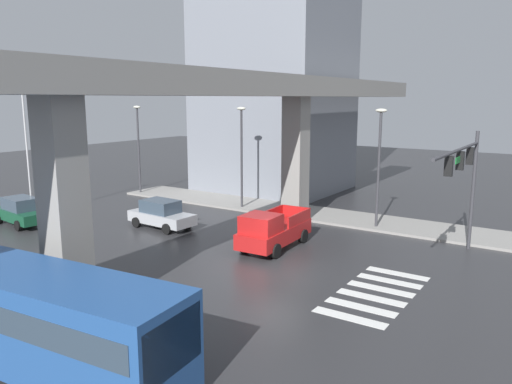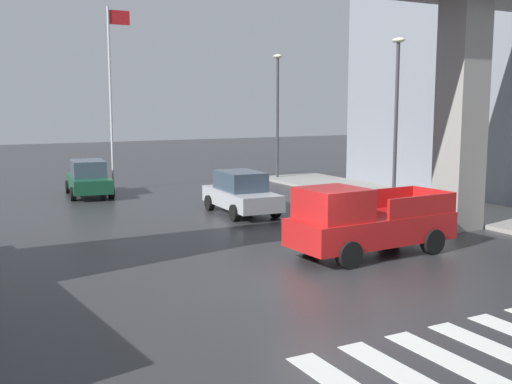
{
  "view_description": "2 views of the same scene",
  "coord_description": "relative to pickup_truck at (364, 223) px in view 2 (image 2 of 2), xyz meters",
  "views": [
    {
      "loc": [
        -18.66,
        -11.16,
        7.83
      ],
      "look_at": [
        1.58,
        2.23,
        3.24
      ],
      "focal_mm": 34.86,
      "sensor_mm": 36.0,
      "label": 1
    },
    {
      "loc": [
        -8.34,
        -12.12,
        4.42
      ],
      "look_at": [
        -0.02,
        3.42,
        1.9
      ],
      "focal_mm": 43.47,
      "sensor_mm": 36.0,
      "label": 2
    }
  ],
  "objects": [
    {
      "name": "ground_plane",
      "position": [
        -2.81,
        -2.03,
        -0.99
      ],
      "size": [
        120.0,
        120.0,
        0.0
      ],
      "primitive_type": "plane",
      "color": "#2D2D30"
    },
    {
      "name": "sedan_silver",
      "position": [
        -0.0,
        7.96,
        -0.14
      ],
      "size": [
        2.13,
        4.38,
        1.72
      ],
      "color": "#A8AAAF",
      "rests_on": "ground"
    },
    {
      "name": "crosswalk_stripes",
      "position": [
        -2.81,
        -6.73,
        -0.98
      ],
      "size": [
        6.05,
        2.8,
        0.01
      ],
      "color": "silver",
      "rests_on": "ground"
    },
    {
      "name": "street_lamp_far_north",
      "position": [
        7.05,
        17.2,
        3.57
      ],
      "size": [
        0.44,
        0.7,
        7.24
      ],
      "color": "#38383D",
      "rests_on": "ground"
    },
    {
      "name": "pickup_truck",
      "position": [
        0.0,
        0.0,
        0.0
      ],
      "size": [
        5.18,
        2.26,
        2.08
      ],
      "color": "red",
      "rests_on": "ground"
    },
    {
      "name": "sedan_dark_green",
      "position": [
        -4.27,
        15.84,
        -0.14
      ],
      "size": [
        2.35,
        4.48,
        1.72
      ],
      "color": "#14472D",
      "rests_on": "ground"
    },
    {
      "name": "flagpole",
      "position": [
        -2.6,
        17.22,
        4.38
      ],
      "size": [
        1.16,
        0.12,
        9.2
      ],
      "color": "silver",
      "rests_on": "ground"
    },
    {
      "name": "street_lamp_mid_block",
      "position": [
        7.05,
        6.9,
        3.57
      ],
      "size": [
        0.44,
        0.7,
        7.24
      ],
      "color": "#38383D",
      "rests_on": "ground"
    }
  ]
}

